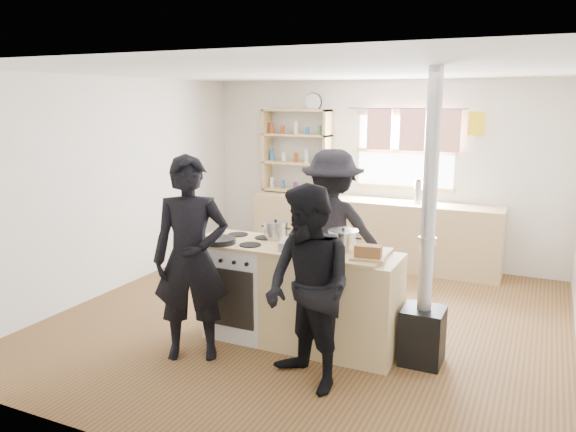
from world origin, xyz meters
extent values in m
cube|color=brown|center=(0.00, 0.00, -0.01)|extent=(5.00, 5.00, 0.01)
cube|color=tan|center=(0.00, 2.22, 0.45)|extent=(3.40, 0.55, 0.90)
cube|color=tan|center=(-1.20, 2.34, 0.94)|extent=(1.00, 0.28, 0.03)
cube|color=tan|center=(-1.20, 2.34, 1.33)|extent=(1.00, 0.28, 0.03)
cube|color=tan|center=(-1.20, 2.34, 1.74)|extent=(1.00, 0.28, 0.03)
cube|color=tan|center=(-1.20, 2.34, 2.08)|extent=(1.00, 0.28, 0.03)
cube|color=tan|center=(-1.68, 2.34, 1.50)|extent=(0.04, 0.28, 1.20)
cube|color=tan|center=(-0.72, 2.34, 1.50)|extent=(0.04, 0.28, 1.20)
cylinder|color=silver|center=(0.60, 2.22, 1.05)|extent=(0.10, 0.10, 0.30)
cube|color=silver|center=(-0.45, -0.55, 0.45)|extent=(0.60, 0.60, 0.90)
cube|color=#D7BD81|center=(0.45, -0.55, 0.45)|extent=(1.20, 0.60, 0.90)
cube|color=tan|center=(0.00, -0.55, 0.92)|extent=(1.84, 0.64, 0.03)
cylinder|color=black|center=(-0.59, -0.75, 0.96)|extent=(0.43, 0.43, 0.05)
cylinder|color=#294F1B|center=(-0.59, -0.75, 0.97)|extent=(0.28, 0.28, 0.02)
cube|color=silver|center=(0.13, -0.61, 0.97)|extent=(0.37, 0.35, 0.07)
cube|color=brown|center=(0.13, -0.61, 0.99)|extent=(0.32, 0.30, 0.02)
cylinder|color=#B3B3B5|center=(-0.20, -0.37, 1.01)|extent=(0.23, 0.23, 0.16)
cylinder|color=#B3B3B5|center=(-0.20, -0.37, 1.09)|extent=(0.23, 0.23, 0.01)
sphere|color=black|center=(-0.20, -0.37, 1.11)|extent=(0.03, 0.03, 0.03)
cylinder|color=#B2B2B4|center=(0.52, -0.49, 1.01)|extent=(0.26, 0.26, 0.17)
cylinder|color=#B2B2B4|center=(0.52, -0.49, 1.10)|extent=(0.27, 0.27, 0.01)
sphere|color=black|center=(0.52, -0.49, 1.12)|extent=(0.03, 0.03, 0.03)
cube|color=tan|center=(0.81, -0.68, 0.94)|extent=(0.30, 0.23, 0.02)
cube|color=olive|center=(0.81, -0.68, 1.00)|extent=(0.23, 0.13, 0.10)
cube|color=black|center=(1.26, -0.48, 0.25)|extent=(0.35, 0.35, 0.49)
cylinder|color=#ADADB2|center=(1.26, -0.48, 1.50)|extent=(0.12, 0.12, 2.01)
imported|color=black|center=(-0.61, -1.20, 0.90)|extent=(0.78, 0.68, 1.79)
imported|color=black|center=(0.52, -1.26, 0.81)|extent=(0.99, 0.92, 1.62)
imported|color=black|center=(0.11, 0.33, 0.87)|extent=(1.23, 0.86, 1.74)
camera|label=1|loc=(2.11, -5.06, 2.25)|focal=35.00mm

